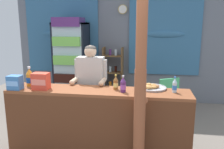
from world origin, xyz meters
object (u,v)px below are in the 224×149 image
object	(u,v)px
timber_post	(141,74)
soda_bottle_grape_soda	(123,85)
soda_bottle_water	(175,86)
snack_box_biscuit	(15,83)
drink_fridge	(71,58)
soda_bottle_orange_soda	(30,78)
stall_counter	(97,119)
pastry_tray	(152,87)
shopkeeper	(91,81)
soda_bottle_iced_tea	(116,83)
snack_box_crackers	(41,81)
bottle_shelf_rack	(113,74)
plastic_lawn_chair	(165,95)

from	to	relation	value
timber_post	soda_bottle_grape_soda	distance (m)	0.48
soda_bottle_water	snack_box_biscuit	xyz separation A→B (m)	(-2.19, -0.18, 0.01)
drink_fridge	soda_bottle_orange_soda	size ratio (longest dim) A/B	6.88
stall_counter	snack_box_biscuit	distance (m)	1.25
soda_bottle_grape_soda	pastry_tray	world-z (taller)	soda_bottle_grape_soda
shopkeeper	soda_bottle_iced_tea	xyz separation A→B (m)	(0.46, -0.42, 0.09)
timber_post	stall_counter	bearing A→B (deg)	153.19
snack_box_crackers	pastry_tray	bearing A→B (deg)	9.46
timber_post	soda_bottle_orange_soda	distance (m)	1.71
soda_bottle_iced_tea	pastry_tray	distance (m)	0.51
shopkeeper	bottle_shelf_rack	bearing A→B (deg)	87.61
pastry_tray	drink_fridge	bearing A→B (deg)	133.01
soda_bottle_iced_tea	soda_bottle_grape_soda	world-z (taller)	soda_bottle_grape_soda
stall_counter	drink_fridge	size ratio (longest dim) A/B	1.28
bottle_shelf_rack	snack_box_crackers	size ratio (longest dim) A/B	5.71
plastic_lawn_chair	timber_post	bearing A→B (deg)	-103.13
soda_bottle_orange_soda	bottle_shelf_rack	bearing A→B (deg)	68.54
soda_bottle_orange_soda	drink_fridge	bearing A→B (deg)	91.23
timber_post	snack_box_biscuit	size ratio (longest dim) A/B	13.75
plastic_lawn_chair	snack_box_biscuit	size ratio (longest dim) A/B	4.36
plastic_lawn_chair	soda_bottle_iced_tea	distance (m)	1.70
timber_post	drink_fridge	distance (m)	3.04
shopkeeper	soda_bottle_grape_soda	size ratio (longest dim) A/B	6.75
bottle_shelf_rack	soda_bottle_orange_soda	xyz separation A→B (m)	(-0.90, -2.29, 0.40)
soda_bottle_orange_soda	soda_bottle_water	bearing A→B (deg)	-0.72
snack_box_biscuit	timber_post	bearing A→B (deg)	-8.22
snack_box_biscuit	soda_bottle_orange_soda	bearing A→B (deg)	61.93
shopkeeper	soda_bottle_orange_soda	world-z (taller)	shopkeeper
snack_box_biscuit	soda_bottle_iced_tea	bearing A→B (deg)	8.36
stall_counter	plastic_lawn_chair	bearing A→B (deg)	56.47
plastic_lawn_chair	soda_bottle_water	xyz separation A→B (m)	(0.01, -1.42, 0.57)
soda_bottle_water	bottle_shelf_rack	bearing A→B (deg)	116.95
shopkeeper	snack_box_crackers	bearing A→B (deg)	-135.97
plastic_lawn_chair	soda_bottle_grape_soda	size ratio (longest dim) A/B	3.76
plastic_lawn_chair	shopkeeper	xyz separation A→B (m)	(-1.25, -0.98, 0.48)
timber_post	snack_box_biscuit	world-z (taller)	timber_post
drink_fridge	plastic_lawn_chair	bearing A→B (deg)	-17.69
soda_bottle_orange_soda	plastic_lawn_chair	bearing A→B (deg)	33.88
soda_bottle_orange_soda	soda_bottle_iced_tea	world-z (taller)	soda_bottle_orange_soda
soda_bottle_water	soda_bottle_grape_soda	xyz separation A→B (m)	(-0.68, -0.09, 0.00)
drink_fridge	soda_bottle_grape_soda	size ratio (longest dim) A/B	8.77
soda_bottle_iced_tea	pastry_tray	world-z (taller)	soda_bottle_iced_tea
shopkeeper	soda_bottle_grape_soda	xyz separation A→B (m)	(0.57, -0.52, 0.10)
plastic_lawn_chair	soda_bottle_orange_soda	xyz separation A→B (m)	(-2.07, -1.39, 0.60)
drink_fridge	soda_bottle_iced_tea	size ratio (longest dim) A/B	9.37
snack_box_biscuit	snack_box_crackers	size ratio (longest dim) A/B	0.85
shopkeeper	soda_bottle_water	xyz separation A→B (m)	(1.26, -0.44, 0.09)
stall_counter	snack_box_crackers	size ratio (longest dim) A/B	10.99
snack_box_crackers	pastry_tray	distance (m)	1.56
bottle_shelf_rack	plastic_lawn_chair	distance (m)	1.49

